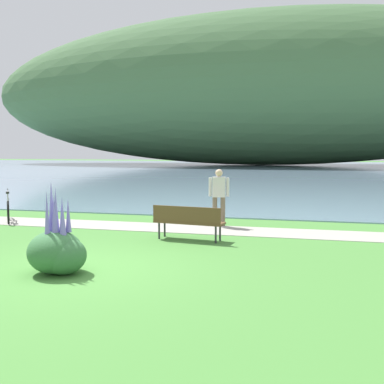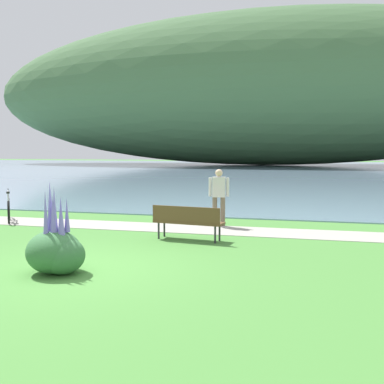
% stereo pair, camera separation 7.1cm
% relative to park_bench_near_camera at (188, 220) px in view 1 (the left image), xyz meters
% --- Properties ---
extents(ground_plane, '(200.00, 200.00, 0.00)m').
position_rel_park_bench_near_camera_xyz_m(ground_plane, '(-1.31, -3.16, -0.52)').
color(ground_plane, '#478438').
extents(bay_water, '(180.00, 80.00, 0.04)m').
position_rel_park_bench_near_camera_xyz_m(bay_water, '(-1.31, 43.94, -0.50)').
color(bay_water, '#7A99B2').
rests_on(bay_water, ground).
extents(distant_hillside, '(90.03, 28.00, 23.11)m').
position_rel_park_bench_near_camera_xyz_m(distant_hillside, '(-4.53, 60.60, 11.07)').
color(distant_hillside, '#42663D').
rests_on(distant_hillside, bay_water).
extents(shoreline_path, '(60.00, 1.50, 0.01)m').
position_rel_park_bench_near_camera_xyz_m(shoreline_path, '(-1.31, 1.64, -0.52)').
color(shoreline_path, '#A39E93').
rests_on(shoreline_path, ground).
extents(park_bench_near_camera, '(1.85, 0.70, 0.88)m').
position_rel_park_bench_near_camera_xyz_m(park_bench_near_camera, '(0.00, 0.00, 0.00)').
color(park_bench_near_camera, brown).
rests_on(park_bench_near_camera, ground).
extents(bicycle_leaning_near_bench, '(1.09, 1.46, 1.01)m').
position_rel_park_bench_near_camera_xyz_m(bicycle_leaning_near_bench, '(-6.37, 1.58, -0.12)').
color(bicycle_leaning_near_bench, black).
rests_on(bicycle_leaning_near_bench, ground).
extents(person_at_shoreline, '(0.61, 0.27, 1.71)m').
position_rel_park_bench_near_camera_xyz_m(person_at_shoreline, '(0.33, 2.32, 0.46)').
color(person_at_shoreline, '#72604C').
rests_on(person_at_shoreline, ground).
extents(echium_bush_closest_to_camera, '(1.00, 1.00, 1.70)m').
position_rel_park_bench_near_camera_xyz_m(echium_bush_closest_to_camera, '(-1.58, -3.60, -0.08)').
color(echium_bush_closest_to_camera, '#386B3D').
rests_on(echium_bush_closest_to_camera, ground).
extents(echium_bush_beside_closest, '(0.82, 0.82, 1.61)m').
position_rel_park_bench_near_camera_xyz_m(echium_bush_beside_closest, '(-1.39, -3.62, -0.12)').
color(echium_bush_beside_closest, '#386B3D').
rests_on(echium_bush_beside_closest, ground).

